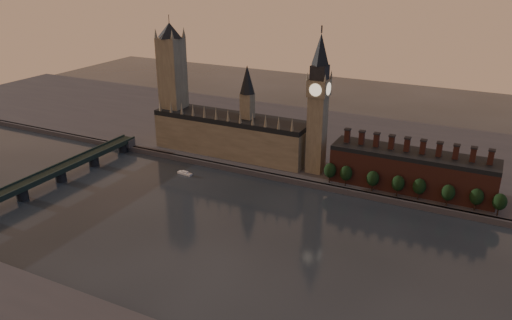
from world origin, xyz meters
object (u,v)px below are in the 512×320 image
at_px(victoria_tower, 173,80).
at_px(river_boat, 185,173).
at_px(big_ben, 318,103).
at_px(westminster_bridge, 38,181).

distance_m(victoria_tower, river_boat, 84.69).
distance_m(big_ben, westminster_bridge, 205.83).
relative_size(westminster_bridge, river_boat, 16.07).
xyz_separation_m(westminster_bridge, river_boat, (75.07, 70.95, -6.50)).
relative_size(big_ben, westminster_bridge, 0.54).
bearing_deg(big_ben, westminster_bridge, -145.67).
height_order(westminster_bridge, river_boat, westminster_bridge).
height_order(big_ben, westminster_bridge, big_ben).
bearing_deg(river_boat, victoria_tower, 135.57).
relative_size(big_ben, river_boat, 8.60).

